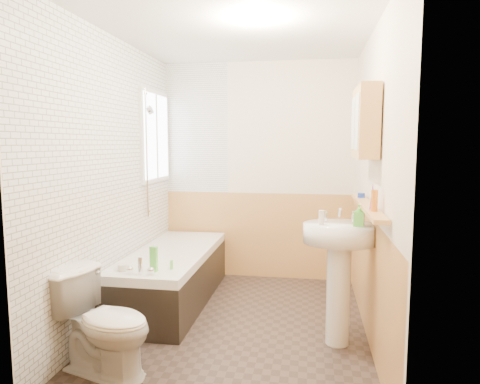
% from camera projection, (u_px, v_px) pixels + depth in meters
% --- Properties ---
extents(floor, '(2.80, 2.80, 0.00)m').
position_uv_depth(floor, '(237.00, 324.00, 3.73)').
color(floor, '#302622').
rests_on(floor, ground).
extents(ceiling, '(2.80, 2.80, 0.00)m').
position_uv_depth(ceiling, '(237.00, 28.00, 3.45)').
color(ceiling, white).
rests_on(ceiling, ground).
extents(wall_back, '(2.20, 0.02, 2.50)m').
position_uv_depth(wall_back, '(258.00, 172.00, 4.98)').
color(wall_back, '#F3E4C9').
rests_on(wall_back, ground).
extents(wall_front, '(2.20, 0.02, 2.50)m').
position_uv_depth(wall_front, '(191.00, 206.00, 2.21)').
color(wall_front, '#F3E4C9').
rests_on(wall_front, ground).
extents(wall_left, '(0.02, 2.80, 2.50)m').
position_uv_depth(wall_left, '(113.00, 180.00, 3.77)').
color(wall_left, '#F3E4C9').
rests_on(wall_left, ground).
extents(wall_right, '(0.02, 2.80, 2.50)m').
position_uv_depth(wall_right, '(374.00, 184.00, 3.41)').
color(wall_right, '#F3E4C9').
rests_on(wall_right, ground).
extents(wainscot_right, '(0.01, 2.80, 1.00)m').
position_uv_depth(wainscot_right, '(368.00, 275.00, 3.50)').
color(wainscot_right, '#DEA35B').
rests_on(wainscot_right, wall_right).
extents(wainscot_front, '(2.20, 0.01, 1.00)m').
position_uv_depth(wainscot_front, '(194.00, 342.00, 2.32)').
color(wainscot_front, '#DEA35B').
rests_on(wainscot_front, wall_front).
extents(wainscot_back, '(2.20, 0.01, 1.00)m').
position_uv_depth(wainscot_back, '(257.00, 235.00, 5.04)').
color(wainscot_back, '#DEA35B').
rests_on(wainscot_back, wall_back).
extents(tile_cladding_left, '(0.01, 2.80, 2.50)m').
position_uv_depth(tile_cladding_left, '(116.00, 180.00, 3.77)').
color(tile_cladding_left, white).
rests_on(tile_cladding_left, wall_left).
extents(tile_return_back, '(0.75, 0.01, 1.50)m').
position_uv_depth(tile_return_back, '(196.00, 128.00, 5.01)').
color(tile_return_back, white).
rests_on(tile_return_back, wall_back).
extents(window, '(0.03, 0.79, 0.99)m').
position_uv_depth(window, '(156.00, 137.00, 4.65)').
color(window, white).
rests_on(window, wall_left).
extents(bathtub, '(0.70, 1.79, 0.66)m').
position_uv_depth(bathtub, '(172.00, 275.00, 4.25)').
color(bathtub, black).
rests_on(bathtub, floor).
extents(shower_riser, '(0.11, 0.09, 1.30)m').
position_uv_depth(shower_riser, '(147.00, 143.00, 4.34)').
color(shower_riser, silver).
rests_on(shower_riser, wall_left).
extents(toilet, '(0.81, 0.60, 0.71)m').
position_uv_depth(toilet, '(104.00, 324.00, 2.91)').
color(toilet, white).
rests_on(toilet, floor).
extents(sink, '(0.56, 0.45, 1.08)m').
position_uv_depth(sink, '(339.00, 259.00, 3.31)').
color(sink, white).
rests_on(sink, floor).
extents(pine_shelf, '(0.10, 1.41, 0.03)m').
position_uv_depth(pine_shelf, '(367.00, 206.00, 3.26)').
color(pine_shelf, '#DEA35B').
rests_on(pine_shelf, wall_right).
extents(medicine_cabinet, '(0.15, 0.60, 0.54)m').
position_uv_depth(medicine_cabinet, '(365.00, 123.00, 3.26)').
color(medicine_cabinet, '#DEA35B').
rests_on(medicine_cabinet, wall_right).
extents(foam_can, '(0.05, 0.05, 0.15)m').
position_uv_depth(foam_can, '(374.00, 201.00, 2.90)').
color(foam_can, orange).
rests_on(foam_can, pine_shelf).
extents(green_bottle, '(0.05, 0.05, 0.19)m').
position_uv_depth(green_bottle, '(373.00, 196.00, 2.98)').
color(green_bottle, purple).
rests_on(green_bottle, pine_shelf).
extents(black_jar, '(0.07, 0.07, 0.04)m').
position_uv_depth(black_jar, '(361.00, 195.00, 3.64)').
color(black_jar, '#19339E').
rests_on(black_jar, pine_shelf).
extents(soap_bottle, '(0.11, 0.18, 0.08)m').
position_uv_depth(soap_bottle, '(359.00, 221.00, 3.19)').
color(soap_bottle, '#59C647').
rests_on(soap_bottle, sink).
extents(clear_bottle, '(0.04, 0.04, 0.11)m').
position_uv_depth(clear_bottle, '(321.00, 218.00, 3.23)').
color(clear_bottle, silver).
rests_on(clear_bottle, sink).
extents(blue_gel, '(0.06, 0.04, 0.21)m').
position_uv_depth(blue_gel, '(154.00, 259.00, 3.51)').
color(blue_gel, '#59C647').
rests_on(blue_gel, bathtub).
extents(cream_jar, '(0.12, 0.12, 0.06)m').
position_uv_depth(cream_jar, '(123.00, 267.00, 3.54)').
color(cream_jar, silver).
rests_on(cream_jar, bathtub).
extents(orange_bottle, '(0.03, 0.03, 0.08)m').
position_uv_depth(orange_bottle, '(172.00, 265.00, 3.59)').
color(orange_bottle, '#59C647').
rests_on(orange_bottle, bathtub).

